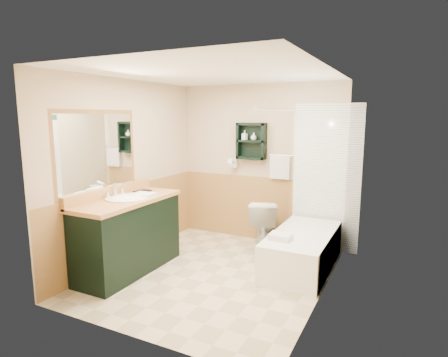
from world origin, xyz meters
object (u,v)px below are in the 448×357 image
(soap_bottle_b, at_px, (254,137))
(hair_dryer, at_px, (234,163))
(vanity, at_px, (129,235))
(bathtub, at_px, (303,250))
(toilet, at_px, (263,223))
(vanity_book, at_px, (138,184))
(soap_bottle_a, at_px, (245,138))
(wall_shelf, at_px, (251,141))

(soap_bottle_b, bearing_deg, hair_dryer, 174.97)
(vanity, height_order, bathtub, vanity)
(toilet, bearing_deg, bathtub, 125.63)
(hair_dryer, height_order, vanity, hair_dryer)
(toilet, bearing_deg, vanity_book, 22.55)
(bathtub, distance_m, soap_bottle_a, 1.92)
(hair_dryer, xyz_separation_m, toilet, (0.59, -0.23, -0.85))
(bathtub, height_order, vanity_book, vanity_book)
(wall_shelf, relative_size, vanity, 0.37)
(vanity, bearing_deg, vanity_book, 111.64)
(wall_shelf, xyz_separation_m, vanity_book, (-1.06, -1.37, -0.52))
(hair_dryer, relative_size, bathtub, 0.16)
(hair_dryer, height_order, toilet, hair_dryer)
(hair_dryer, xyz_separation_m, soap_bottle_a, (0.19, -0.03, 0.40))
(vanity, xyz_separation_m, vanity_book, (-0.17, 0.42, 0.57))
(vanity, relative_size, vanity_book, 7.03)
(hair_dryer, distance_m, soap_bottle_a, 0.44)
(bathtub, height_order, soap_bottle_a, soap_bottle_a)
(bathtub, relative_size, soap_bottle_a, 10.41)
(soap_bottle_a, bearing_deg, vanity, -113.81)
(bathtub, xyz_separation_m, vanity_book, (-2.08, -0.64, 0.80))
(wall_shelf, xyz_separation_m, vanity, (-0.89, -1.79, -1.09))
(wall_shelf, xyz_separation_m, soap_bottle_a, (-0.11, -0.01, 0.05))
(vanity, bearing_deg, bathtub, 28.78)
(wall_shelf, relative_size, soap_bottle_a, 3.82)
(bathtub, bearing_deg, wall_shelf, 144.31)
(bathtub, bearing_deg, toilet, 144.04)
(hair_dryer, height_order, soap_bottle_b, soap_bottle_b)
(wall_shelf, bearing_deg, toilet, -34.99)
(toilet, height_order, soap_bottle_b, soap_bottle_b)
(soap_bottle_a, bearing_deg, hair_dryer, 171.16)
(toilet, bearing_deg, vanity, 34.85)
(vanity_book, height_order, soap_bottle_b, soap_bottle_b)
(bathtub, bearing_deg, hair_dryer, 150.13)
(vanity, xyz_separation_m, soap_bottle_b, (0.94, 1.79, 1.14))
(toilet, bearing_deg, hair_dryer, -39.54)
(vanity, bearing_deg, hair_dryer, 71.86)
(wall_shelf, height_order, soap_bottle_b, wall_shelf)
(vanity, bearing_deg, wall_shelf, 63.44)
(soap_bottle_b, bearing_deg, toilet, -38.44)
(wall_shelf, height_order, vanity, wall_shelf)
(hair_dryer, distance_m, vanity, 2.05)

